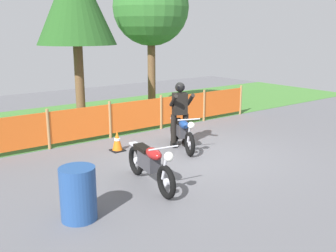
% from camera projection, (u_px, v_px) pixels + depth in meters
% --- Properties ---
extents(ground, '(24.00, 24.00, 0.02)m').
position_uv_depth(ground, '(192.00, 154.00, 9.71)').
color(ground, '#5B5B60').
extents(grass_verge, '(24.00, 5.56, 0.01)m').
position_uv_depth(grass_verge, '(94.00, 117.00, 13.80)').
color(grass_verge, '#427A33').
rests_on(grass_verge, ground).
extents(barrier_fence, '(8.95, 0.08, 1.05)m').
position_uv_depth(barrier_fence, '(137.00, 115.00, 11.52)').
color(barrier_fence, '#997547').
rests_on(barrier_fence, ground).
extents(tree_leftmost, '(2.34, 2.34, 5.15)m').
position_uv_depth(tree_leftmost, '(75.00, 0.00, 11.38)').
color(tree_leftmost, brown).
rests_on(tree_leftmost, ground).
extents(tree_near_left, '(2.67, 2.67, 5.09)m').
position_uv_depth(tree_near_left, '(151.00, 8.00, 13.71)').
color(tree_near_left, brown).
rests_on(tree_near_left, ground).
extents(motorcycle_lead, '(0.88, 1.81, 0.90)m').
position_uv_depth(motorcycle_lead, '(182.00, 132.00, 10.03)').
color(motorcycle_lead, black).
rests_on(motorcycle_lead, ground).
extents(motorcycle_trailing, '(0.65, 1.99, 0.95)m').
position_uv_depth(motorcycle_trailing, '(150.00, 164.00, 7.61)').
color(motorcycle_trailing, black).
rests_on(motorcycle_trailing, ground).
extents(rider_lead, '(0.68, 0.69, 1.69)m').
position_uv_depth(rider_lead, '(180.00, 112.00, 10.09)').
color(rider_lead, black).
rests_on(rider_lead, ground).
extents(traffic_cone, '(0.32, 0.32, 0.53)m').
position_uv_depth(traffic_cone, '(117.00, 141.00, 9.87)').
color(traffic_cone, black).
rests_on(traffic_cone, ground).
extents(spare_drum, '(0.58, 0.58, 0.88)m').
position_uv_depth(spare_drum, '(78.00, 194.00, 6.25)').
color(spare_drum, navy).
rests_on(spare_drum, ground).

